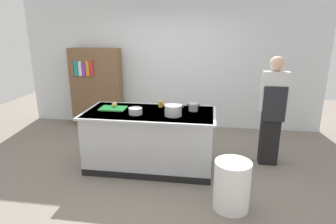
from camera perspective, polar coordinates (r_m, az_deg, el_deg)
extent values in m
plane|color=slate|center=(4.69, -3.45, -10.58)|extent=(10.00, 10.00, 0.00)
cube|color=silver|center=(6.27, 0.34, 10.74)|extent=(6.40, 0.12, 3.00)
cube|color=#B7BABF|center=(4.50, -3.55, -5.47)|extent=(1.90, 0.90, 0.90)
cube|color=#B7BABF|center=(4.35, -3.65, -0.16)|extent=(1.98, 0.98, 0.03)
cube|color=black|center=(4.27, -4.75, -12.72)|extent=(1.90, 0.01, 0.10)
cube|color=green|center=(4.57, -10.83, 0.71)|extent=(0.40, 0.28, 0.02)
sphere|color=tan|center=(4.58, -10.56, 1.42)|extent=(0.08, 0.08, 0.08)
cylinder|color=#B7BABF|center=(4.13, 1.03, 0.32)|extent=(0.25, 0.25, 0.16)
cube|color=black|center=(4.14, -0.86, 1.14)|extent=(0.04, 0.02, 0.01)
cube|color=black|center=(4.10, 2.95, 0.99)|extent=(0.04, 0.02, 0.01)
cylinder|color=#99999E|center=(4.40, 5.03, 0.96)|extent=(0.14, 0.14, 0.11)
cube|color=black|center=(4.40, 3.93, 1.50)|extent=(0.04, 0.02, 0.01)
cube|color=black|center=(4.39, 6.15, 1.41)|extent=(0.04, 0.02, 0.01)
cylinder|color=#B7BABF|center=(4.24, -6.45, 0.19)|extent=(0.20, 0.20, 0.10)
cylinder|color=yellow|center=(4.59, -1.50, 1.58)|extent=(0.07, 0.07, 0.10)
cylinder|color=white|center=(3.65, 12.52, -13.97)|extent=(0.44, 0.44, 0.61)
cube|color=black|center=(4.87, 19.40, -4.67)|extent=(0.28, 0.20, 0.90)
cube|color=silver|center=(4.67, 20.27, 3.97)|extent=(0.38, 0.24, 0.60)
sphere|color=#D3AA8C|center=(4.60, 20.78, 8.95)|extent=(0.22, 0.22, 0.22)
cube|color=#232328|center=(4.59, 20.34, 1.44)|extent=(0.34, 0.02, 0.54)
cube|color=brown|center=(6.50, -13.94, 4.66)|extent=(1.10, 0.28, 1.70)
cube|color=brown|center=(6.47, -18.39, 7.88)|extent=(0.05, 0.03, 0.24)
cube|color=teal|center=(6.43, -17.74, 8.23)|extent=(0.09, 0.03, 0.31)
cube|color=white|center=(6.39, -17.00, 8.21)|extent=(0.06, 0.03, 0.30)
cube|color=purple|center=(6.36, -16.36, 8.05)|extent=(0.07, 0.03, 0.26)
cube|color=orange|center=(6.32, -15.63, 8.25)|extent=(0.08, 0.03, 0.31)
cube|color=red|center=(6.29, -14.92, 8.37)|extent=(0.07, 0.03, 0.33)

